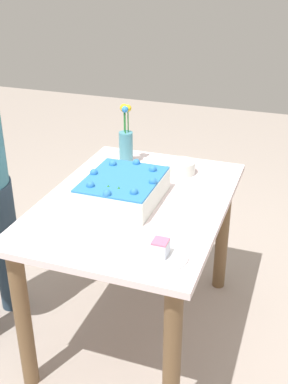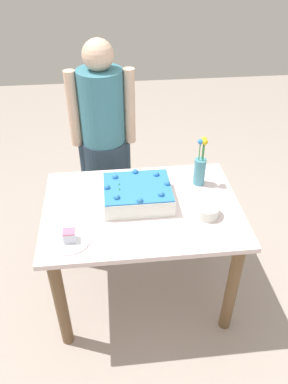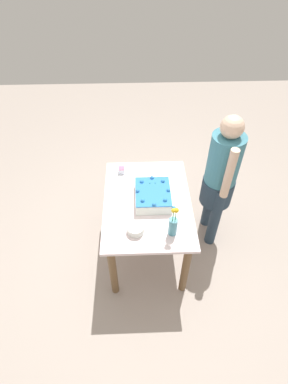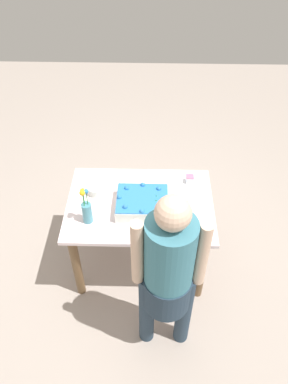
{
  "view_description": "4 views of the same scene",
  "coord_description": "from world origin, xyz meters",
  "px_view_note": "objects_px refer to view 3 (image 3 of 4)",
  "views": [
    {
      "loc": [
        1.79,
        0.68,
        1.74
      ],
      "look_at": [
        0.04,
        0.05,
        0.81
      ],
      "focal_mm": 45.0,
      "sensor_mm": 36.0,
      "label": 1
    },
    {
      "loc": [
        0.17,
        1.66,
        2.09
      ],
      "look_at": [
        -0.01,
        0.03,
        0.86
      ],
      "focal_mm": 35.0,
      "sensor_mm": 36.0,
      "label": 2
    },
    {
      "loc": [
        -1.88,
        0.1,
        2.75
      ],
      "look_at": [
        -0.02,
        0.03,
        0.88
      ],
      "focal_mm": 28.0,
      "sensor_mm": 36.0,
      "label": 3
    },
    {
      "loc": [
        0.08,
        -2.01,
        2.8
      ],
      "look_at": [
        0.03,
        0.01,
        0.85
      ],
      "focal_mm": 35.0,
      "sensor_mm": 36.0,
      "label": 4
    }
  ],
  "objects_px": {
    "cake_knife": "(162,171)",
    "fruit_bowl": "(136,229)",
    "flower_vase": "(173,224)",
    "person_standing": "(220,176)",
    "sheet_cake": "(153,195)",
    "serving_plate_with_slice": "(122,172)"
  },
  "relations": [
    {
      "from": "flower_vase",
      "to": "person_standing",
      "type": "height_order",
      "value": "person_standing"
    },
    {
      "from": "cake_knife",
      "to": "fruit_bowl",
      "type": "height_order",
      "value": "fruit_bowl"
    },
    {
      "from": "person_standing",
      "to": "fruit_bowl",
      "type": "bearing_deg",
      "value": 33.85
    },
    {
      "from": "sheet_cake",
      "to": "person_standing",
      "type": "height_order",
      "value": "person_standing"
    },
    {
      "from": "flower_vase",
      "to": "fruit_bowl",
      "type": "distance_m",
      "value": 0.32
    },
    {
      "from": "sheet_cake",
      "to": "person_standing",
      "type": "bearing_deg",
      "value": -74.68
    },
    {
      "from": "cake_knife",
      "to": "fruit_bowl",
      "type": "distance_m",
      "value": 0.81
    },
    {
      "from": "cake_knife",
      "to": "flower_vase",
      "type": "relative_size",
      "value": 0.64
    },
    {
      "from": "cake_knife",
      "to": "flower_vase",
      "type": "height_order",
      "value": "flower_vase"
    },
    {
      "from": "flower_vase",
      "to": "person_standing",
      "type": "bearing_deg",
      "value": -41.69
    },
    {
      "from": "sheet_cake",
      "to": "fruit_bowl",
      "type": "relative_size",
      "value": 2.72
    },
    {
      "from": "sheet_cake",
      "to": "flower_vase",
      "type": "xyz_separation_m",
      "value": [
        -0.39,
        -0.14,
        0.06
      ]
    },
    {
      "from": "cake_knife",
      "to": "flower_vase",
      "type": "bearing_deg",
      "value": 31.86
    },
    {
      "from": "flower_vase",
      "to": "person_standing",
      "type": "distance_m",
      "value": 0.77
    },
    {
      "from": "flower_vase",
      "to": "sheet_cake",
      "type": "bearing_deg",
      "value": 19.55
    },
    {
      "from": "cake_knife",
      "to": "fruit_bowl",
      "type": "xyz_separation_m",
      "value": [
        -0.76,
        0.28,
        0.03
      ]
    },
    {
      "from": "cake_knife",
      "to": "person_standing",
      "type": "height_order",
      "value": "person_standing"
    },
    {
      "from": "sheet_cake",
      "to": "serving_plate_with_slice",
      "type": "height_order",
      "value": "sheet_cake"
    },
    {
      "from": "sheet_cake",
      "to": "person_standing",
      "type": "distance_m",
      "value": 0.68
    },
    {
      "from": "sheet_cake",
      "to": "serving_plate_with_slice",
      "type": "bearing_deg",
      "value": 38.18
    },
    {
      "from": "serving_plate_with_slice",
      "to": "flower_vase",
      "type": "relative_size",
      "value": 0.65
    },
    {
      "from": "cake_knife",
      "to": "person_standing",
      "type": "distance_m",
      "value": 0.59
    }
  ]
}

